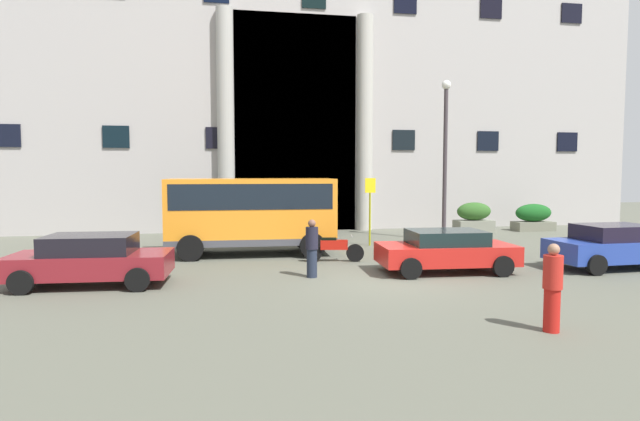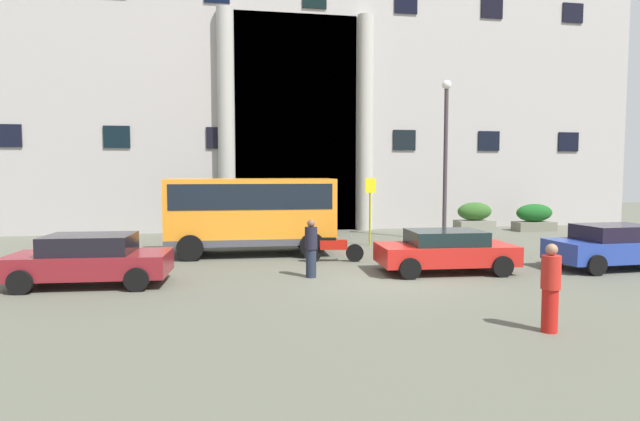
{
  "view_description": "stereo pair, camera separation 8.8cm",
  "coord_description": "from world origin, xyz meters",
  "px_view_note": "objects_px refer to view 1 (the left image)",
  "views": [
    {
      "loc": [
        -4.63,
        -13.83,
        3.05
      ],
      "look_at": [
        -0.87,
        6.56,
        1.51
      ],
      "focal_mm": 29.5,
      "sensor_mm": 36.0,
      "label": 1
    },
    {
      "loc": [
        -4.54,
        -13.85,
        3.05
      ],
      "look_at": [
        -0.87,
        6.56,
        1.51
      ],
      "focal_mm": 29.5,
      "sensor_mm": 36.0,
      "label": 2
    }
  ],
  "objects_px": {
    "lamppost_plaza_centre": "(445,147)",
    "pedestrian_woman_dark_dress": "(552,288)",
    "hedge_planter_entrance_left": "(293,219)",
    "parked_coupe_end": "(446,250)",
    "parked_sedan_second": "(91,259)",
    "scooter_by_planter": "(333,248)",
    "pedestrian_child_trailing": "(312,248)",
    "hedge_planter_west": "(474,218)",
    "parked_sedan_far": "(614,246)",
    "orange_minibus": "(252,210)",
    "hedge_planter_east": "(190,222)",
    "hedge_planter_far_east": "(533,218)",
    "bus_stop_sign": "(370,204)"
  },
  "relations": [
    {
      "from": "lamppost_plaza_centre",
      "to": "pedestrian_woman_dark_dress",
      "type": "bearing_deg",
      "value": -105.07
    },
    {
      "from": "hedge_planter_entrance_left",
      "to": "parked_coupe_end",
      "type": "bearing_deg",
      "value": -70.9
    },
    {
      "from": "parked_sedan_second",
      "to": "scooter_by_planter",
      "type": "bearing_deg",
      "value": 22.3
    },
    {
      "from": "hedge_planter_entrance_left",
      "to": "pedestrian_child_trailing",
      "type": "distance_m",
      "value": 9.86
    },
    {
      "from": "hedge_planter_west",
      "to": "parked_sedan_far",
      "type": "bearing_deg",
      "value": -90.44
    },
    {
      "from": "hedge_planter_entrance_left",
      "to": "parked_sedan_second",
      "type": "relative_size",
      "value": 0.5
    },
    {
      "from": "pedestrian_woman_dark_dress",
      "to": "orange_minibus",
      "type": "bearing_deg",
      "value": 12.06
    },
    {
      "from": "parked_sedan_second",
      "to": "pedestrian_woman_dark_dress",
      "type": "distance_m",
      "value": 11.33
    },
    {
      "from": "hedge_planter_east",
      "to": "parked_sedan_second",
      "type": "distance_m",
      "value": 10.03
    },
    {
      "from": "hedge_planter_entrance_left",
      "to": "hedge_planter_far_east",
      "type": "relative_size",
      "value": 1.03
    },
    {
      "from": "scooter_by_planter",
      "to": "hedge_planter_east",
      "type": "bearing_deg",
      "value": 135.06
    },
    {
      "from": "hedge_planter_east",
      "to": "parked_sedan_far",
      "type": "xyz_separation_m",
      "value": [
        13.61,
        -10.16,
        -0.05
      ]
    },
    {
      "from": "orange_minibus",
      "to": "pedestrian_woman_dark_dress",
      "type": "relative_size",
      "value": 3.58
    },
    {
      "from": "hedge_planter_west",
      "to": "hedge_planter_far_east",
      "type": "bearing_deg",
      "value": 8.96
    },
    {
      "from": "lamppost_plaza_centre",
      "to": "hedge_planter_west",
      "type": "bearing_deg",
      "value": 41.33
    },
    {
      "from": "bus_stop_sign",
      "to": "parked_sedan_far",
      "type": "height_order",
      "value": "bus_stop_sign"
    },
    {
      "from": "pedestrian_child_trailing",
      "to": "hedge_planter_far_east",
      "type": "bearing_deg",
      "value": 97.46
    },
    {
      "from": "lamppost_plaza_centre",
      "to": "hedge_planter_entrance_left",
      "type": "bearing_deg",
      "value": 155.87
    },
    {
      "from": "parked_coupe_end",
      "to": "pedestrian_woman_dark_dress",
      "type": "height_order",
      "value": "pedestrian_woman_dark_dress"
    },
    {
      "from": "hedge_planter_entrance_left",
      "to": "lamppost_plaza_centre",
      "type": "distance_m",
      "value": 7.72
    },
    {
      "from": "orange_minibus",
      "to": "lamppost_plaza_centre",
      "type": "distance_m",
      "value": 9.27
    },
    {
      "from": "parked_coupe_end",
      "to": "scooter_by_planter",
      "type": "distance_m",
      "value": 3.86
    },
    {
      "from": "hedge_planter_east",
      "to": "bus_stop_sign",
      "type": "bearing_deg",
      "value": -27.09
    },
    {
      "from": "orange_minibus",
      "to": "hedge_planter_far_east",
      "type": "height_order",
      "value": "orange_minibus"
    },
    {
      "from": "bus_stop_sign",
      "to": "hedge_planter_entrance_left",
      "type": "height_order",
      "value": "bus_stop_sign"
    },
    {
      "from": "hedge_planter_west",
      "to": "hedge_planter_east",
      "type": "xyz_separation_m",
      "value": [
        -13.68,
        0.6,
        0.02
      ]
    },
    {
      "from": "orange_minibus",
      "to": "pedestrian_child_trailing",
      "type": "height_order",
      "value": "orange_minibus"
    },
    {
      "from": "hedge_planter_west",
      "to": "hedge_planter_entrance_left",
      "type": "distance_m",
      "value": 8.94
    },
    {
      "from": "parked_sedan_second",
      "to": "pedestrian_child_trailing",
      "type": "xyz_separation_m",
      "value": [
        6.01,
        -0.01,
        0.14
      ]
    },
    {
      "from": "hedge_planter_west",
      "to": "hedge_planter_east",
      "type": "distance_m",
      "value": 13.69
    },
    {
      "from": "hedge_planter_west",
      "to": "parked_coupe_end",
      "type": "distance_m",
      "value": 10.72
    },
    {
      "from": "orange_minibus",
      "to": "lamppost_plaza_centre",
      "type": "relative_size",
      "value": 0.87
    },
    {
      "from": "hedge_planter_far_east",
      "to": "bus_stop_sign",
      "type": "bearing_deg",
      "value": -158.97
    },
    {
      "from": "hedge_planter_west",
      "to": "parked_sedan_far",
      "type": "relative_size",
      "value": 0.45
    },
    {
      "from": "bus_stop_sign",
      "to": "parked_sedan_far",
      "type": "relative_size",
      "value": 0.69
    },
    {
      "from": "pedestrian_child_trailing",
      "to": "lamppost_plaza_centre",
      "type": "bearing_deg",
      "value": 105.47
    },
    {
      "from": "parked_sedan_second",
      "to": "lamppost_plaza_centre",
      "type": "distance_m",
      "value": 15.25
    },
    {
      "from": "parked_coupe_end",
      "to": "hedge_planter_west",
      "type": "bearing_deg",
      "value": 62.13
    },
    {
      "from": "bus_stop_sign",
      "to": "hedge_planter_far_east",
      "type": "relative_size",
      "value": 1.35
    },
    {
      "from": "hedge_planter_east",
      "to": "pedestrian_child_trailing",
      "type": "relative_size",
      "value": 0.94
    },
    {
      "from": "hedge_planter_far_east",
      "to": "parked_coupe_end",
      "type": "xyz_separation_m",
      "value": [
        -9.13,
        -9.74,
        -0.0
      ]
    },
    {
      "from": "hedge_planter_far_east",
      "to": "parked_sedan_far",
      "type": "height_order",
      "value": "hedge_planter_far_east"
    },
    {
      "from": "hedge_planter_east",
      "to": "lamppost_plaza_centre",
      "type": "relative_size",
      "value": 0.23
    },
    {
      "from": "bus_stop_sign",
      "to": "pedestrian_woman_dark_dress",
      "type": "bearing_deg",
      "value": -89.06
    },
    {
      "from": "parked_sedan_far",
      "to": "pedestrian_child_trailing",
      "type": "distance_m",
      "value": 9.61
    },
    {
      "from": "orange_minibus",
      "to": "lamppost_plaza_centre",
      "type": "bearing_deg",
      "value": 17.81
    },
    {
      "from": "bus_stop_sign",
      "to": "scooter_by_planter",
      "type": "bearing_deg",
      "value": -123.02
    },
    {
      "from": "bus_stop_sign",
      "to": "parked_sedan_far",
      "type": "distance_m",
      "value": 8.9
    },
    {
      "from": "scooter_by_planter",
      "to": "parked_sedan_far",
      "type": "bearing_deg",
      "value": -8.07
    },
    {
      "from": "hedge_planter_east",
      "to": "hedge_planter_far_east",
      "type": "xyz_separation_m",
      "value": [
        17.28,
        -0.03,
        -0.09
      ]
    }
  ]
}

